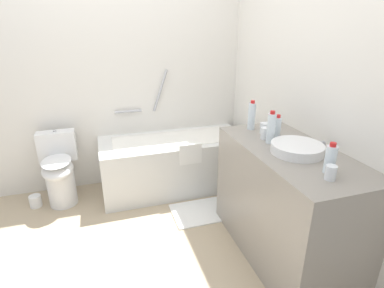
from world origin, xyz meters
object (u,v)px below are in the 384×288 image
object	(u,v)px
water_bottle_0	(330,159)
water_bottle_2	(271,128)
bath_mat	(200,212)
drinking_glass_1	(265,133)
bathtub	(174,161)
water_bottle_3	(277,128)
toilet	(59,170)
water_bottle_1	(252,116)
drinking_glass_0	(265,128)
toilet_paper_roll	(36,201)
sink_faucet	(322,146)
drinking_glass_2	(331,173)
sink_basin	(297,148)

from	to	relation	value
water_bottle_0	water_bottle_2	size ratio (longest dim) A/B	0.78
bath_mat	drinking_glass_1	bearing A→B (deg)	-50.53
bathtub	drinking_glass_1	distance (m)	1.25
water_bottle_2	water_bottle_3	size ratio (longest dim) A/B	1.29
toilet	water_bottle_1	distance (m)	1.89
water_bottle_3	water_bottle_0	bearing A→B (deg)	-91.88
drinking_glass_0	toilet_paper_roll	size ratio (longest dim) A/B	0.73
bathtub	toilet	size ratio (longest dim) A/B	2.14
bathtub	sink_faucet	size ratio (longest dim) A/B	9.90
bathtub	drinking_glass_2	distance (m)	1.83
bathtub	sink_faucet	xyz separation A→B (m)	(0.73, -1.29, 0.59)
water_bottle_0	toilet_paper_roll	distance (m)	2.66
drinking_glass_0	bath_mat	world-z (taller)	drinking_glass_0
sink_faucet	bath_mat	xyz separation A→B (m)	(-0.62, 0.73, -0.88)
sink_faucet	water_bottle_1	world-z (taller)	water_bottle_1
sink_faucet	toilet_paper_roll	size ratio (longest dim) A/B	1.33
sink_faucet	drinking_glass_2	xyz separation A→B (m)	(-0.25, -0.37, 0.01)
water_bottle_2	toilet	bearing A→B (deg)	145.34
water_bottle_2	bath_mat	distance (m)	1.15
bathtub	water_bottle_2	world-z (taller)	bathtub
bathtub	water_bottle_0	xyz separation A→B (m)	(0.53, -1.59, 0.65)
water_bottle_1	water_bottle_3	world-z (taller)	water_bottle_1
toilet	bath_mat	bearing A→B (deg)	63.96
toilet	bath_mat	distance (m)	1.42
sink_basin	water_bottle_3	size ratio (longest dim) A/B	1.87
sink_faucet	water_bottle_3	xyz separation A→B (m)	(-0.18, 0.28, 0.06)
drinking_glass_2	bath_mat	xyz separation A→B (m)	(-0.37, 1.10, -0.90)
water_bottle_0	water_bottle_3	size ratio (longest dim) A/B	1.00
water_bottle_2	drinking_glass_2	bearing A→B (deg)	-87.88
bathtub	bath_mat	bearing A→B (deg)	-79.17
water_bottle_0	bath_mat	xyz separation A→B (m)	(-0.42, 1.03, -0.94)
toilet	water_bottle_0	world-z (taller)	water_bottle_0
toilet	water_bottle_2	xyz separation A→B (m)	(1.59, -1.10, 0.62)
sink_faucet	water_bottle_2	bearing A→B (deg)	141.71
bath_mat	toilet_paper_roll	world-z (taller)	toilet_paper_roll
water_bottle_2	sink_faucet	bearing A→B (deg)	-38.29
sink_basin	sink_faucet	size ratio (longest dim) A/B	2.27
sink_basin	bath_mat	xyz separation A→B (m)	(-0.42, 0.73, -0.89)
water_bottle_0	water_bottle_3	xyz separation A→B (m)	(0.02, 0.58, -0.00)
sink_basin	water_bottle_2	world-z (taller)	water_bottle_2
drinking_glass_2	drinking_glass_1	bearing A→B (deg)	91.52
water_bottle_0	drinking_glass_2	world-z (taller)	water_bottle_0
water_bottle_3	drinking_glass_2	bearing A→B (deg)	-96.15
sink_basin	drinking_glass_0	size ratio (longest dim) A/B	4.15
drinking_glass_1	drinking_glass_2	xyz separation A→B (m)	(0.02, -0.68, -0.00)
water_bottle_3	drinking_glass_2	distance (m)	0.66
bathtub	water_bottle_3	xyz separation A→B (m)	(0.55, -1.01, 0.65)
water_bottle_0	bathtub	bearing A→B (deg)	108.38
drinking_glass_2	water_bottle_3	bearing A→B (deg)	83.85
bathtub	sink_basin	bearing A→B (deg)	-67.74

